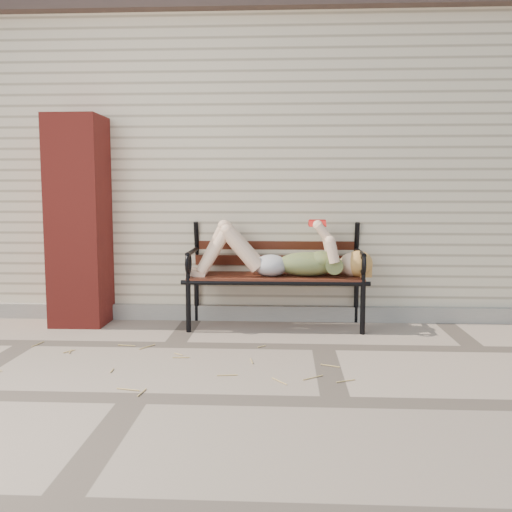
{
  "coord_description": "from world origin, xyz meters",
  "views": [
    {
      "loc": [
        -0.32,
        -4.64,
        1.28
      ],
      "look_at": [
        -0.59,
        0.55,
        0.7
      ],
      "focal_mm": 40.0,
      "sensor_mm": 36.0,
      "label": 1
    }
  ],
  "objects": [
    {
      "name": "brick_pillar",
      "position": [
        -2.3,
        0.75,
        1.0
      ],
      "size": [
        0.5,
        0.5,
        2.0
      ],
      "primitive_type": "cube",
      "color": "maroon",
      "rests_on": "ground"
    },
    {
      "name": "house_wall",
      "position": [
        0.0,
        3.0,
        1.5
      ],
      "size": [
        8.0,
        4.0,
        3.0
      ],
      "primitive_type": "cube",
      "color": "beige",
      "rests_on": "ground"
    },
    {
      "name": "foundation_strip",
      "position": [
        0.0,
        0.97,
        0.07
      ],
      "size": [
        8.0,
        0.1,
        0.15
      ],
      "primitive_type": "cube",
      "color": "#AAA69A",
      "rests_on": "ground"
    },
    {
      "name": "house_roof",
      "position": [
        0.0,
        3.0,
        3.15
      ],
      "size": [
        8.3,
        4.3,
        0.3
      ],
      "primitive_type": "cube",
      "color": "#42332F",
      "rests_on": "house_wall"
    },
    {
      "name": "straw_scatter",
      "position": [
        -1.49,
        -0.49,
        0.01
      ],
      "size": [
        2.91,
        1.59,
        0.01
      ],
      "color": "tan",
      "rests_on": "ground"
    },
    {
      "name": "reading_woman",
      "position": [
        -0.39,
        0.67,
        0.69
      ],
      "size": [
        1.7,
        0.39,
        0.53
      ],
      "color": "#092D44",
      "rests_on": "ground"
    },
    {
      "name": "garden_bench",
      "position": [
        -0.41,
        0.81,
        0.65
      ],
      "size": [
        1.8,
        0.72,
        1.17
      ],
      "color": "black",
      "rests_on": "ground"
    },
    {
      "name": "ground",
      "position": [
        0.0,
        0.0,
        0.0
      ],
      "size": [
        80.0,
        80.0,
        0.0
      ],
      "primitive_type": "plane",
      "color": "gray",
      "rests_on": "ground"
    }
  ]
}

